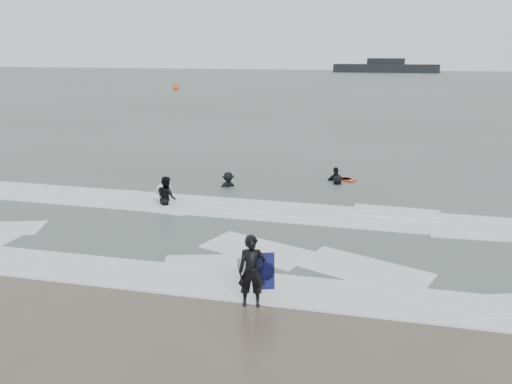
% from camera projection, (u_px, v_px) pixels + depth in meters
% --- Properties ---
extents(ground, '(320.00, 320.00, 0.00)m').
position_uv_depth(ground, '(214.00, 274.00, 14.45)').
color(ground, brown).
rests_on(ground, ground).
extents(sea, '(320.00, 320.00, 0.00)m').
position_uv_depth(sea, '(358.00, 87.00, 89.08)').
color(sea, '#47544C').
rests_on(sea, ground).
extents(surfer_centre, '(0.78, 0.60, 1.90)m').
position_uv_depth(surfer_centre, '(252.00, 305.00, 12.69)').
color(surfer_centre, black).
rests_on(surfer_centre, ground).
extents(surfer_wading, '(1.12, 1.10, 1.82)m').
position_uv_depth(surfer_wading, '(167.00, 206.00, 20.80)').
color(surfer_wading, black).
rests_on(surfer_wading, ground).
extents(surfer_breaker, '(1.21, 1.08, 1.62)m').
position_uv_depth(surfer_breaker, '(228.00, 188.00, 23.48)').
color(surfer_breaker, black).
rests_on(surfer_breaker, ground).
extents(surfer_right_near, '(1.18, 0.82, 1.86)m').
position_uv_depth(surfer_right_near, '(336.00, 181.00, 24.73)').
color(surfer_right_near, black).
rests_on(surfer_right_near, ground).
extents(surfer_right_far, '(0.90, 0.73, 1.61)m').
position_uv_depth(surfer_right_far, '(337.00, 185.00, 24.00)').
color(surfer_right_far, black).
rests_on(surfer_right_far, ground).
extents(surf_foam, '(30.03, 9.06, 0.09)m').
position_uv_depth(surf_foam, '(247.00, 230.00, 17.89)').
color(surf_foam, white).
rests_on(surf_foam, ground).
extents(bodyboards, '(8.14, 13.62, 1.25)m').
position_uv_depth(bodyboards, '(262.00, 203.00, 19.54)').
color(bodyboards, '#10134C').
rests_on(bodyboards, ground).
extents(buoy, '(1.00, 1.00, 1.65)m').
position_uv_depth(buoy, '(176.00, 88.00, 81.83)').
color(buoy, '#EE480A').
rests_on(buoy, ground).
extents(vessel_horizon, '(30.15, 5.38, 4.09)m').
position_uv_depth(vessel_horizon, '(385.00, 67.00, 147.04)').
color(vessel_horizon, black).
rests_on(vessel_horizon, ground).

